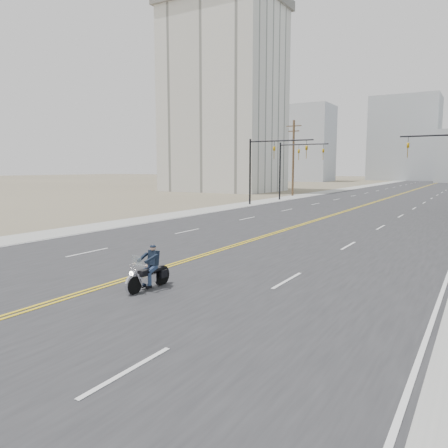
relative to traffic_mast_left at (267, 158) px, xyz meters
name	(u,v)px	position (x,y,z in m)	size (l,w,h in m)	color
ground_plane	(100,288)	(8.98, -32.00, -4.94)	(400.00, 400.00, 0.00)	#776D56
road	(410,191)	(8.98, 38.00, -4.93)	(20.00, 200.00, 0.01)	#303033
sidewalk_left	(343,189)	(-2.52, 38.00, -4.93)	(3.00, 200.00, 0.01)	#A5A5A0
traffic_mast_left	(267,158)	(0.00, 0.00, 0.00)	(7.10, 0.26, 7.00)	black
traffic_mast_far	(293,160)	(-0.33, 8.00, -0.06)	(6.10, 0.26, 7.00)	black
utility_pole_left	(293,157)	(-3.52, 16.00, 0.54)	(2.20, 0.30, 10.50)	brown
apartment_block	(224,102)	(-19.02, 23.00, 10.06)	(18.00, 14.00, 30.00)	silver
haze_bldg_a	(307,144)	(-26.02, 83.00, 6.06)	(14.00, 12.00, 22.00)	#B7BCC6
haze_bldg_d	(404,139)	(-3.02, 108.00, 8.06)	(20.00, 15.00, 26.00)	#ADB2B7
haze_bldg_f	(281,156)	(-41.02, 98.00, 3.06)	(12.00, 12.00, 16.00)	#ADB2B7
motorcyclist	(148,268)	(10.49, -31.31, -4.21)	(0.79, 1.85, 1.45)	black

